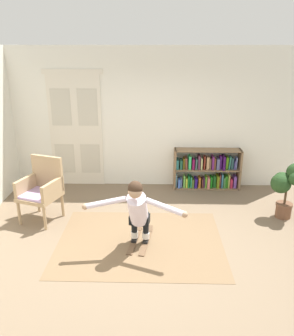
{
  "coord_description": "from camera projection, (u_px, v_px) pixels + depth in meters",
  "views": [
    {
      "loc": [
        0.05,
        -4.56,
        2.92
      ],
      "look_at": [
        -0.09,
        0.67,
        1.05
      ],
      "focal_mm": 37.26,
      "sensor_mm": 36.0,
      "label": 1
    }
  ],
  "objects": [
    {
      "name": "double_door",
      "position": [
        76.0,
        129.0,
        7.3
      ],
      "size": [
        1.22,
        0.05,
        2.45
      ],
      "color": "silver",
      "rests_on": "ground"
    },
    {
      "name": "back_wall",
      "position": [
        154.0,
        119.0,
        7.24
      ],
      "size": [
        6.0,
        0.1,
        2.9
      ],
      "primitive_type": "cube",
      "color": "white",
      "rests_on": "ground"
    },
    {
      "name": "rug",
      "position": [
        140.0,
        242.0,
        5.44
      ],
      "size": [
        2.56,
        1.98,
        0.01
      ],
      "primitive_type": "cube",
      "color": "brown",
      "rests_on": "ground"
    },
    {
      "name": "skis_pair",
      "position": [
        141.0,
        240.0,
        5.47
      ],
      "size": [
        0.38,
        0.85,
        0.07
      ],
      "color": "brown",
      "rests_on": "rug"
    },
    {
      "name": "ground_plane",
      "position": [
        152.0,
        248.0,
        5.28
      ],
      "size": [
        7.2,
        7.2,
        0.0
      ],
      "primitive_type": "plane",
      "color": "#73604A"
    },
    {
      "name": "wicker_chair",
      "position": [
        42.0,
        188.0,
        5.99
      ],
      "size": [
        0.76,
        0.76,
        1.1
      ],
      "color": "tan",
      "rests_on": "ground"
    },
    {
      "name": "potted_plant",
      "position": [
        286.0,
        184.0,
        6.04
      ],
      "size": [
        0.56,
        0.43,
        1.0
      ],
      "color": "brown",
      "rests_on": "ground"
    },
    {
      "name": "bookshelf",
      "position": [
        207.0,
        171.0,
        7.38
      ],
      "size": [
        1.4,
        0.3,
        0.85
      ],
      "color": "brown",
      "rests_on": "ground"
    },
    {
      "name": "person_skier",
      "position": [
        138.0,
        208.0,
        5.05
      ],
      "size": [
        1.48,
        0.71,
        1.07
      ],
      "color": "white",
      "rests_on": "skis_pair"
    }
  ]
}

